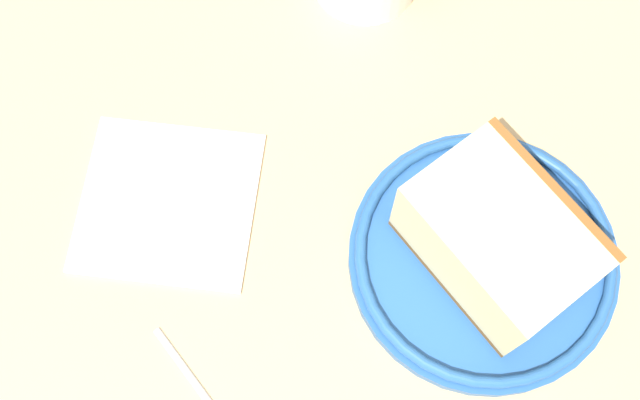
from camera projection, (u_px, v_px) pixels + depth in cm
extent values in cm
cube|color=tan|center=(415.00, 199.00, 56.37)|extent=(114.33, 114.33, 2.57)
cylinder|color=#26599E|center=(482.00, 259.00, 52.90)|extent=(18.36, 18.36, 1.18)
torus|color=#26599E|center=(485.00, 255.00, 51.99)|extent=(17.66, 17.66, 0.76)
cube|color=brown|center=(485.00, 255.00, 52.06)|extent=(13.65, 12.63, 0.60)
cube|color=beige|center=(496.00, 241.00, 48.87)|extent=(13.65, 12.63, 6.20)
cube|color=brown|center=(542.00, 205.00, 49.69)|extent=(9.78, 7.15, 6.20)
cylinder|color=silver|center=(199.00, 388.00, 50.29)|extent=(8.21, 6.20, 0.50)
cube|color=white|center=(168.00, 202.00, 54.62)|extent=(13.69, 14.03, 0.60)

